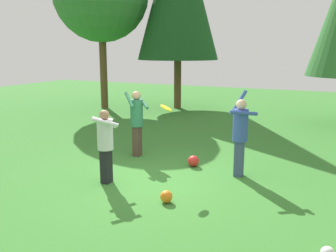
% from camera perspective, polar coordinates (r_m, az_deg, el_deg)
% --- Properties ---
extents(ground_plane, '(40.00, 40.00, 0.00)m').
position_cam_1_polar(ground_plane, '(8.42, -1.76, -8.16)').
color(ground_plane, '#387A2D').
extents(person_thrower, '(0.68, 0.67, 1.97)m').
position_cam_1_polar(person_thrower, '(8.46, 11.10, -0.71)').
color(person_thrower, '#38476B').
rests_on(person_thrower, ground_plane).
extents(person_catcher, '(0.73, 0.72, 1.62)m').
position_cam_1_polar(person_catcher, '(8.02, -9.67, -2.20)').
color(person_catcher, black).
rests_on(person_catcher, ground_plane).
extents(person_bystander, '(0.76, 0.75, 1.78)m').
position_cam_1_polar(person_bystander, '(9.93, -4.86, 1.28)').
color(person_bystander, '#4C382D').
rests_on(person_bystander, ground_plane).
extents(frisbee, '(0.32, 0.33, 0.15)m').
position_cam_1_polar(frisbee, '(8.05, -0.30, 2.80)').
color(frisbee, yellow).
extents(ball_red, '(0.28, 0.28, 0.28)m').
position_cam_1_polar(ball_red, '(9.23, 3.95, -5.44)').
color(ball_red, red).
rests_on(ball_red, ground_plane).
extents(ball_orange, '(0.24, 0.24, 0.24)m').
position_cam_1_polar(ball_orange, '(7.16, -0.26, -10.87)').
color(ball_orange, orange).
rests_on(ball_orange, ground_plane).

